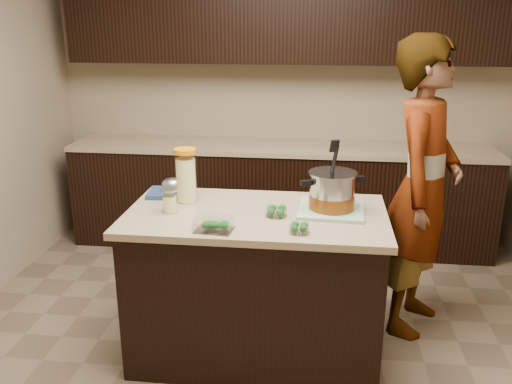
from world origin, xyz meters
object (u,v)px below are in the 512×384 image
at_px(island, 256,284).
at_px(person, 422,189).
at_px(lemonade_pitcher, 186,178).
at_px(stock_pot, 332,193).

xyz_separation_m(island, person, (0.98, 0.46, 0.48)).
bearing_deg(island, lemonade_pitcher, 161.88).
bearing_deg(lemonade_pitcher, island, -18.12).
height_order(island, lemonade_pitcher, lemonade_pitcher).
bearing_deg(person, stock_pot, 147.62).
distance_m(island, stock_pot, 0.70).
xyz_separation_m(island, stock_pot, (0.42, 0.07, 0.56)).
xyz_separation_m(lemonade_pitcher, person, (1.41, 0.32, -0.12)).
height_order(stock_pot, person, person).
distance_m(island, person, 1.18).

